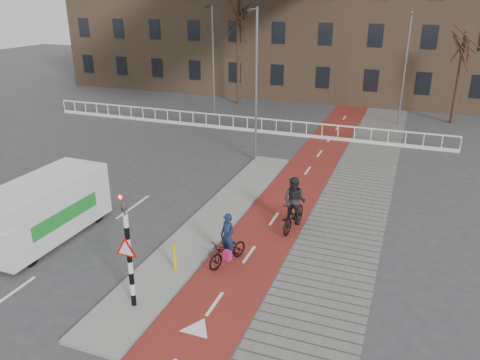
% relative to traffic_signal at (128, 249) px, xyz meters
% --- Properties ---
extents(ground, '(120.00, 120.00, 0.00)m').
position_rel_traffic_signal_xyz_m(ground, '(0.60, 2.02, -1.99)').
color(ground, '#38383A').
rests_on(ground, ground).
extents(bike_lane, '(2.50, 60.00, 0.01)m').
position_rel_traffic_signal_xyz_m(bike_lane, '(2.10, 12.02, -1.98)').
color(bike_lane, maroon).
rests_on(bike_lane, ground).
extents(sidewalk, '(3.00, 60.00, 0.01)m').
position_rel_traffic_signal_xyz_m(sidewalk, '(4.90, 12.02, -1.98)').
color(sidewalk, slate).
rests_on(sidewalk, ground).
extents(curb_island, '(1.80, 16.00, 0.12)m').
position_rel_traffic_signal_xyz_m(curb_island, '(-0.10, 6.02, -1.93)').
color(curb_island, gray).
rests_on(curb_island, ground).
extents(traffic_signal, '(0.80, 0.80, 3.68)m').
position_rel_traffic_signal_xyz_m(traffic_signal, '(0.00, 0.00, 0.00)').
color(traffic_signal, black).
rests_on(traffic_signal, curb_island).
extents(bollard, '(0.12, 0.12, 0.88)m').
position_rel_traffic_signal_xyz_m(bollard, '(0.23, 2.11, -1.43)').
color(bollard, '#DFB90C').
rests_on(bollard, curb_island).
extents(cyclist_near, '(1.18, 1.83, 1.82)m').
position_rel_traffic_signal_xyz_m(cyclist_near, '(1.62, 3.23, -1.37)').
color(cyclist_near, black).
rests_on(cyclist_near, bike_lane).
extents(cyclist_far, '(0.99, 2.04, 2.12)m').
position_rel_traffic_signal_xyz_m(cyclist_far, '(3.05, 6.45, -1.11)').
color(cyclist_far, black).
rests_on(cyclist_far, bike_lane).
extents(van, '(2.16, 5.20, 2.22)m').
position_rel_traffic_signal_xyz_m(van, '(-5.41, 2.55, -0.82)').
color(van, silver).
rests_on(van, ground).
extents(railing, '(28.00, 0.10, 0.99)m').
position_rel_traffic_signal_xyz_m(railing, '(-4.40, 19.02, -1.68)').
color(railing, silver).
rests_on(railing, ground).
extents(townhouse_row, '(46.00, 10.00, 15.90)m').
position_rel_traffic_signal_xyz_m(townhouse_row, '(-2.40, 34.02, 5.82)').
color(townhouse_row, '#7F6047').
rests_on(townhouse_row, ground).
extents(tree_mid, '(0.28, 0.28, 8.26)m').
position_rel_traffic_signal_xyz_m(tree_mid, '(-6.99, 26.74, 2.14)').
color(tree_mid, black).
rests_on(tree_mid, ground).
extents(tree_right, '(0.27, 0.27, 6.22)m').
position_rel_traffic_signal_xyz_m(tree_right, '(9.42, 26.21, 1.12)').
color(tree_right, black).
rests_on(tree_right, ground).
extents(streetlight_near, '(0.12, 0.12, 7.94)m').
position_rel_traffic_signal_xyz_m(streetlight_near, '(-0.98, 13.64, 1.98)').
color(streetlight_near, slate).
rests_on(streetlight_near, ground).
extents(streetlight_left, '(0.12, 0.12, 7.88)m').
position_rel_traffic_signal_xyz_m(streetlight_left, '(-7.29, 22.44, 1.95)').
color(streetlight_left, slate).
rests_on(streetlight_left, ground).
extents(streetlight_right, '(0.12, 0.12, 7.50)m').
position_rel_traffic_signal_xyz_m(streetlight_right, '(5.91, 24.45, 1.76)').
color(streetlight_right, slate).
rests_on(streetlight_right, ground).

